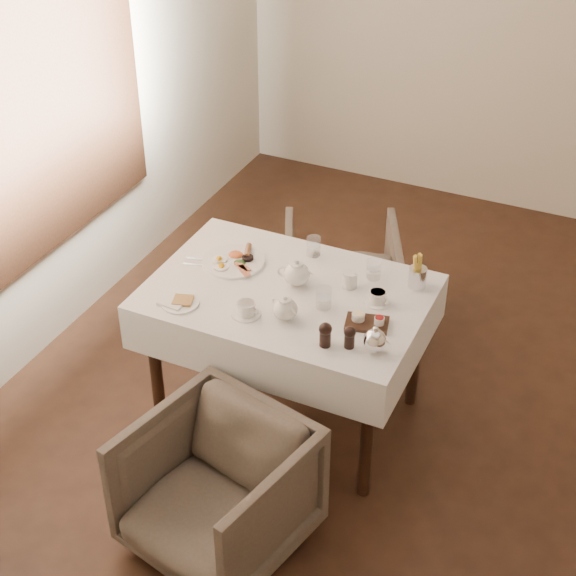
# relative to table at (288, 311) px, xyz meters

# --- Properties ---
(room) EXTENTS (5.00, 5.00, 5.00)m
(room) POSITION_rel_table_xyz_m (-1.42, 0.12, 0.96)
(room) COLOR black
(room) RESTS_ON ground
(table) EXTENTS (1.28, 0.88, 0.75)m
(table) POSITION_rel_table_xyz_m (0.00, 0.00, 0.00)
(table) COLOR black
(table) RESTS_ON ground
(armchair_near) EXTENTS (0.80, 0.82, 0.62)m
(armchair_near) POSITION_rel_table_xyz_m (0.08, -0.86, -0.33)
(armchair_near) COLOR #4E4239
(armchair_near) RESTS_ON ground
(armchair_far) EXTENTS (0.84, 0.85, 0.59)m
(armchair_far) POSITION_rel_table_xyz_m (-0.07, 0.86, -0.34)
(armchair_far) COLOR #4E4239
(armchair_far) RESTS_ON ground
(breakfast_plate) EXTENTS (0.30, 0.30, 0.04)m
(breakfast_plate) POSITION_rel_table_xyz_m (-0.34, 0.11, 0.13)
(breakfast_plate) COLOR white
(breakfast_plate) RESTS_ON table
(side_plate) EXTENTS (0.18, 0.17, 0.02)m
(side_plate) POSITION_rel_table_xyz_m (-0.40, -0.30, 0.12)
(side_plate) COLOR white
(side_plate) RESTS_ON table
(teapot_centre) EXTENTS (0.20, 0.17, 0.14)m
(teapot_centre) POSITION_rel_table_xyz_m (0.02, 0.06, 0.18)
(teapot_centre) COLOR white
(teapot_centre) RESTS_ON table
(teapot_front) EXTENTS (0.19, 0.17, 0.12)m
(teapot_front) POSITION_rel_table_xyz_m (0.08, -0.20, 0.18)
(teapot_front) COLOR white
(teapot_front) RESTS_ON table
(creamer) EXTENTS (0.07, 0.07, 0.08)m
(creamer) POSITION_rel_table_xyz_m (0.25, 0.15, 0.16)
(creamer) COLOR white
(creamer) RESTS_ON table
(teacup_near) EXTENTS (0.13, 0.13, 0.07)m
(teacup_near) POSITION_rel_table_xyz_m (-0.09, -0.25, 0.15)
(teacup_near) COLOR white
(teacup_near) RESTS_ON table
(teacup_far) EXTENTS (0.12, 0.12, 0.06)m
(teacup_far) POSITION_rel_table_xyz_m (0.41, 0.08, 0.14)
(teacup_far) COLOR white
(teacup_far) RESTS_ON table
(glass_left) EXTENTS (0.08, 0.08, 0.10)m
(glass_left) POSITION_rel_table_xyz_m (-0.02, 0.33, 0.17)
(glass_left) COLOR silver
(glass_left) RESTS_ON table
(glass_mid) EXTENTS (0.07, 0.07, 0.10)m
(glass_mid) POSITION_rel_table_xyz_m (0.20, -0.05, 0.17)
(glass_mid) COLOR silver
(glass_mid) RESTS_ON table
(glass_right) EXTENTS (0.08, 0.08, 0.10)m
(glass_right) POSITION_rel_table_xyz_m (0.32, 0.27, 0.16)
(glass_right) COLOR silver
(glass_right) RESTS_ON table
(condiment_board) EXTENTS (0.21, 0.16, 0.05)m
(condiment_board) POSITION_rel_table_xyz_m (0.42, -0.09, 0.13)
(condiment_board) COLOR black
(condiment_board) RESTS_ON table
(pepper_mill_left) EXTENTS (0.07, 0.07, 0.12)m
(pepper_mill_left) POSITION_rel_table_xyz_m (0.31, -0.30, 0.17)
(pepper_mill_left) COLOR black
(pepper_mill_left) RESTS_ON table
(pepper_mill_right) EXTENTS (0.06, 0.06, 0.10)m
(pepper_mill_right) POSITION_rel_table_xyz_m (0.41, -0.27, 0.17)
(pepper_mill_right) COLOR black
(pepper_mill_right) RESTS_ON table
(silver_pot) EXTENTS (0.14, 0.12, 0.13)m
(silver_pot) POSITION_rel_table_xyz_m (0.52, -0.25, 0.18)
(silver_pot) COLOR white
(silver_pot) RESTS_ON table
(fries_cup) EXTENTS (0.08, 0.08, 0.18)m
(fries_cup) POSITION_rel_table_xyz_m (0.53, 0.28, 0.19)
(fries_cup) COLOR silver
(fries_cup) RESTS_ON table
(cutlery_fork) EXTENTS (0.21, 0.06, 0.00)m
(cutlery_fork) POSITION_rel_table_xyz_m (-0.46, 0.07, 0.12)
(cutlery_fork) COLOR silver
(cutlery_fork) RESTS_ON table
(cutlery_knife) EXTENTS (0.17, 0.06, 0.00)m
(cutlery_knife) POSITION_rel_table_xyz_m (-0.47, 0.02, 0.12)
(cutlery_knife) COLOR silver
(cutlery_knife) RESTS_ON table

